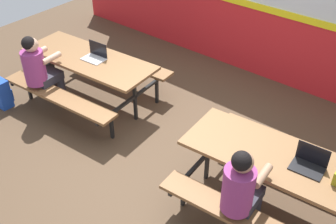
% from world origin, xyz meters
% --- Properties ---
extents(ground_plane, '(10.00, 10.00, 0.02)m').
position_xyz_m(ground_plane, '(0.00, 0.00, -0.01)').
color(ground_plane, '#4C3826').
extents(accent_backdrop, '(8.00, 0.14, 2.60)m').
position_xyz_m(accent_backdrop, '(0.00, 2.51, 1.25)').
color(accent_backdrop, red).
rests_on(accent_backdrop, ground).
extents(picnic_table_left, '(2.06, 1.69, 0.74)m').
position_xyz_m(picnic_table_left, '(-1.54, 0.20, 0.58)').
color(picnic_table_left, brown).
rests_on(picnic_table_left, ground).
extents(picnic_table_right, '(2.06, 1.69, 0.74)m').
position_xyz_m(picnic_table_right, '(1.54, -0.00, 0.58)').
color(picnic_table_right, brown).
rests_on(picnic_table_right, ground).
extents(student_nearer, '(0.38, 0.53, 1.21)m').
position_xyz_m(student_nearer, '(-1.89, -0.38, 0.71)').
color(student_nearer, '#2D2D38').
rests_on(student_nearer, ground).
extents(student_further, '(0.38, 0.53, 1.21)m').
position_xyz_m(student_further, '(1.43, -0.57, 0.71)').
color(student_further, '#2D2D38').
rests_on(student_further, ground).
extents(laptop_silver, '(0.34, 0.24, 0.22)m').
position_xyz_m(laptop_silver, '(-1.44, 0.25, 0.79)').
color(laptop_silver, silver).
rests_on(laptop_silver, picnic_table_left).
extents(laptop_dark, '(0.34, 0.24, 0.22)m').
position_xyz_m(laptop_dark, '(1.81, 0.05, 0.79)').
color(laptop_dark, black).
rests_on(laptop_dark, picnic_table_right).
extents(backpack_dark, '(0.30, 0.22, 0.44)m').
position_xyz_m(backpack_dark, '(-2.50, -0.73, 0.22)').
color(backpack_dark, '#1E47B2').
rests_on(backpack_dark, ground).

